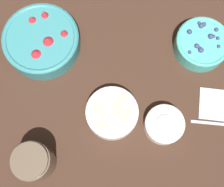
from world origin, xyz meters
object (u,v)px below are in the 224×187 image
Objects in this scene: jar_chocolate at (34,162)px; bowl_bananas at (112,113)px; bowl_blueberries at (202,44)px; bowl_strawberries at (42,41)px; bowl_cream at (164,124)px.

bowl_bananas is at bearing 29.62° from jar_chocolate.
jar_chocolate is at bearing -147.53° from bowl_blueberries.
jar_chocolate is (-0.47, -0.30, 0.02)m from bowl_blueberries.
bowl_bananas is (-0.27, -0.18, -0.00)m from bowl_blueberries.
bowl_strawberries is at bearing 175.44° from bowl_blueberries.
bowl_blueberries reaches higher than bowl_bananas.
bowl_cream is (0.32, -0.26, -0.01)m from bowl_strawberries.
bowl_strawberries is 0.41m from bowl_cream.
bowl_strawberries is at bearing 130.31° from bowl_bananas.
bowl_cream is at bearing -38.63° from bowl_strawberries.
bowl_bananas is at bearing -49.69° from bowl_strawberries.
bowl_cream is 1.04× the size of jar_chocolate.
bowl_strawberries is 1.53× the size of bowl_bananas.
bowl_cream is at bearing -120.20° from bowl_blueberries.
jar_chocolate is (-0.20, -0.12, 0.02)m from bowl_bananas.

